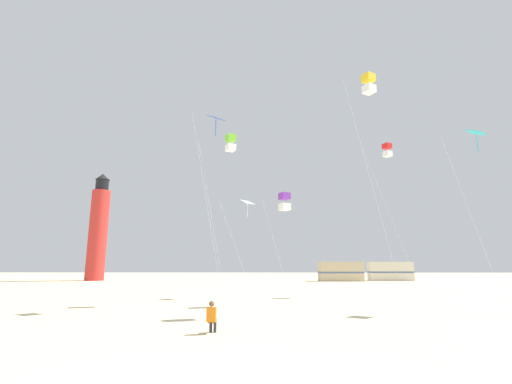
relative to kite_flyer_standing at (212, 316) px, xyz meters
name	(u,v)px	position (x,y,z in m)	size (l,w,h in m)	color
kite_flyer_standing	(212,316)	(0.00, 0.00, 0.00)	(0.35, 0.52, 1.16)	orange
kite_diamond_cyan	(476,139)	(14.21, 6.17, 8.94)	(2.36, 2.36, 10.20)	silver
kite_diamond_white	(247,205)	(0.63, 13.99, 6.39)	(2.79, 2.79, 7.48)	silver
kite_box_gold	(369,84)	(8.10, 5.64, 12.18)	(2.25, 2.04, 13.41)	silver
kite_box_lime	(231,143)	(-0.35, 9.96, 10.12)	(2.61, 2.61, 11.33)	silver
kite_box_violet	(284,202)	(3.29, 9.11, 5.83)	(1.80, 1.80, 7.03)	silver
kite_box_scarlet	(387,150)	(12.59, 15.91, 11.45)	(3.38, 2.82, 12.67)	silver
kite_diamond_blue	(215,126)	(-1.03, 7.03, 10.25)	(2.21, 1.94, 11.61)	silver
lighthouse_distant	(98,229)	(-23.96, 42.01, 7.22)	(2.80, 2.80, 16.80)	red
rv_van_tan	(341,272)	(13.39, 40.98, 0.78)	(6.53, 2.60, 2.80)	#C6B28C
rv_van_cream	(390,271)	(21.32, 42.74, 0.78)	(6.53, 2.60, 2.80)	beige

